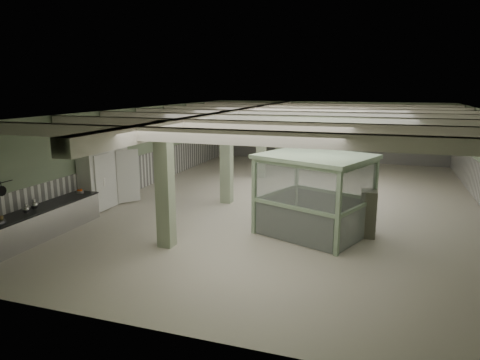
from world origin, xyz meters
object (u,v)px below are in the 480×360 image
(prep_counter, at_px, (28,227))
(guard_booth, at_px, (315,180))
(walkin_cooler, at_px, (105,179))
(filing_cabinet, at_px, (368,213))

(prep_counter, height_order, guard_booth, guard_booth)
(prep_counter, xyz_separation_m, walkin_cooler, (-0.08, 3.92, 0.62))
(walkin_cooler, relative_size, filing_cabinet, 1.63)
(guard_booth, height_order, filing_cabinet, guard_booth)
(filing_cabinet, bearing_deg, guard_booth, -173.87)
(prep_counter, height_order, walkin_cooler, walkin_cooler)
(filing_cabinet, bearing_deg, walkin_cooler, 174.93)
(walkin_cooler, distance_m, guard_booth, 8.00)
(guard_booth, xyz_separation_m, filing_cabinet, (1.61, 0.28, -0.98))
(prep_counter, distance_m, guard_booth, 8.68)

